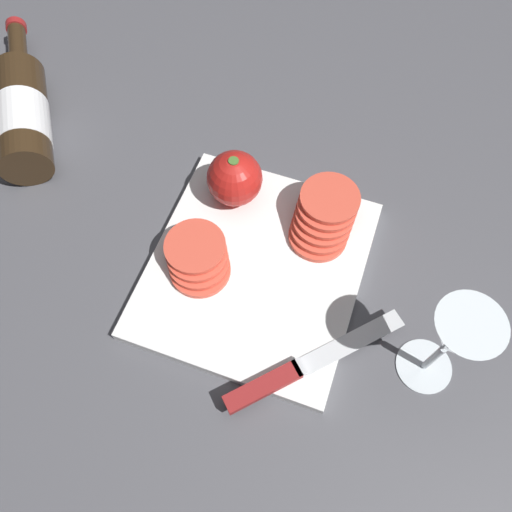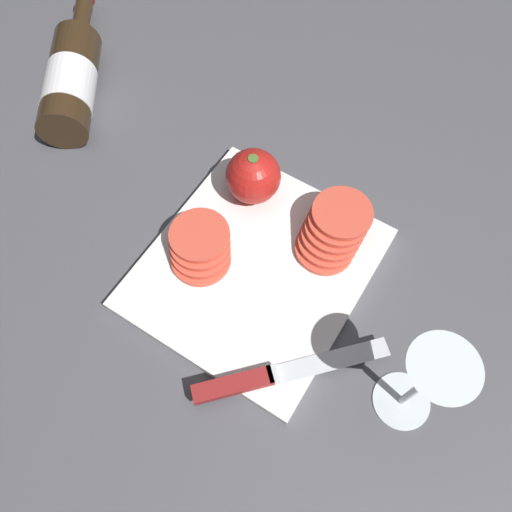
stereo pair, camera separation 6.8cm
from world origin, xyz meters
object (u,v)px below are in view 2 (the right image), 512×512
wine_bottle (71,79)px  wine_glass (429,379)px  whole_tomato (253,176)px  knife (254,380)px  tomato_slice_stack_far (200,247)px  tomato_slice_stack_near (333,231)px

wine_bottle → wine_glass: size_ratio=1.85×
whole_tomato → wine_glass: bearing=63.7°
knife → tomato_slice_stack_far: (-0.12, -0.16, 0.01)m
wine_bottle → knife: 0.59m
wine_glass → tomato_slice_stack_far: 0.35m
knife → tomato_slice_stack_near: tomato_slice_stack_near is taller
wine_bottle → knife: bearing=63.8°
wine_glass → knife: wine_glass is taller
tomato_slice_stack_near → wine_glass: bearing=51.0°
wine_bottle → whole_tomato: bearing=87.3°
whole_tomato → wine_bottle: bearing=-92.7°
tomato_slice_stack_near → tomato_slice_stack_far: (0.12, -0.15, -0.01)m
tomato_slice_stack_far → wine_bottle: bearing=-111.6°
tomato_slice_stack_near → tomato_slice_stack_far: size_ratio=1.19×
wine_bottle → knife: (0.26, 0.53, -0.02)m
wine_glass → whole_tomato: bearing=-116.3°
wine_bottle → tomato_slice_stack_far: (0.15, 0.37, -0.01)m
tomato_slice_stack_near → whole_tomato: bearing=-94.2°
wine_bottle → whole_tomato: size_ratio=3.72×
tomato_slice_stack_near → tomato_slice_stack_far: tomato_slice_stack_near is taller
wine_glass → knife: 0.21m
wine_glass → whole_tomato: (-0.16, -0.33, -0.06)m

